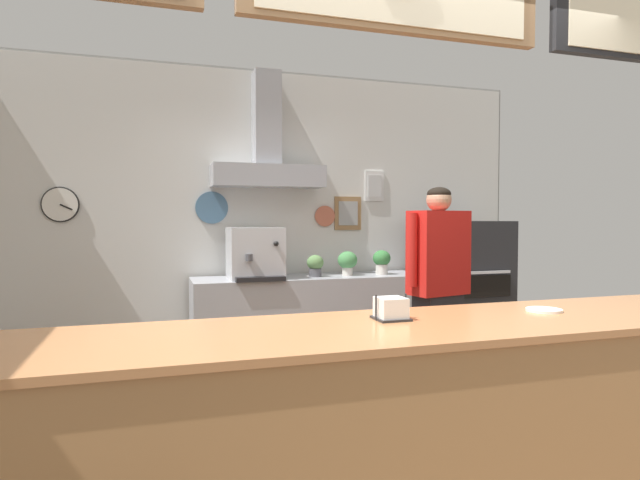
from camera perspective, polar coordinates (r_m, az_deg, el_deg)
back_wall_assembly at (r=4.94m, az=-5.01°, el=3.24°), size 5.09×2.90×2.84m
service_counter at (r=2.42m, az=11.03°, el=-20.50°), size 4.57×0.73×1.01m
back_prep_counter at (r=4.91m, az=-1.00°, el=-9.35°), size 2.13×0.56×0.92m
pizza_oven at (r=5.39m, az=15.05°, el=-5.57°), size 0.76×0.73×1.52m
shop_worker at (r=3.89m, az=12.60°, el=-5.89°), size 0.57×0.31×1.67m
espresso_machine at (r=4.67m, az=-6.99°, el=-1.45°), size 0.46×0.49×0.45m
potted_sage at (r=5.03m, az=6.66°, el=-2.22°), size 0.17×0.17×0.23m
potted_basil at (r=4.80m, az=-0.52°, el=-2.68°), size 0.15×0.15×0.20m
potted_thyme at (r=4.91m, az=2.98°, el=-2.32°), size 0.18×0.18×0.22m
napkin_holder at (r=2.31m, az=7.65°, el=-7.43°), size 0.15×0.14×0.11m
condiment_plate at (r=2.71m, az=22.99°, el=-6.95°), size 0.16×0.16×0.01m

